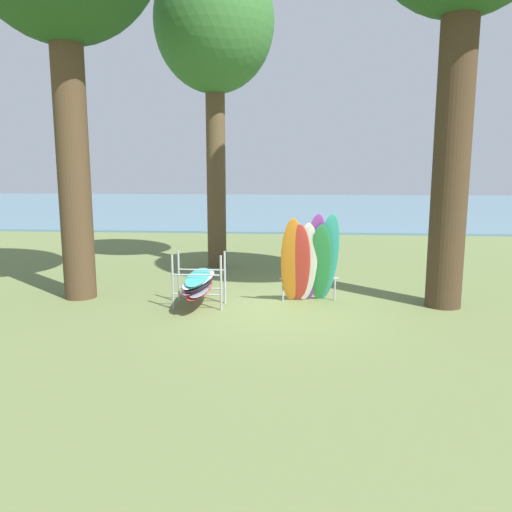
# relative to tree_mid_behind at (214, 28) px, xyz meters

# --- Properties ---
(ground_plane) EXTENTS (80.00, 80.00, 0.00)m
(ground_plane) POSITION_rel_tree_mid_behind_xyz_m (2.26, -4.92, -7.34)
(ground_plane) COLOR olive
(lake_water) EXTENTS (80.00, 36.00, 0.10)m
(lake_water) POSITION_rel_tree_mid_behind_xyz_m (2.26, 26.46, -7.29)
(lake_water) COLOR slate
(lake_water) RESTS_ON ground
(tree_mid_behind) EXTENTS (3.64, 3.64, 9.61)m
(tree_mid_behind) POSITION_rel_tree_mid_behind_xyz_m (0.00, 0.00, 0.00)
(tree_mid_behind) COLOR brown
(tree_mid_behind) RESTS_ON ground
(leaning_board_pile) EXTENTS (1.44, 1.15, 2.18)m
(leaning_board_pile) POSITION_rel_tree_mid_behind_xyz_m (2.89, -4.50, -6.32)
(leaning_board_pile) COLOR orange
(leaning_board_pile) RESTS_ON ground
(board_storage_rack) EXTENTS (1.15, 2.13, 1.25)m
(board_storage_rack) POSITION_rel_tree_mid_behind_xyz_m (0.35, -4.87, -6.79)
(board_storage_rack) COLOR #9EA0A5
(board_storage_rack) RESTS_ON ground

